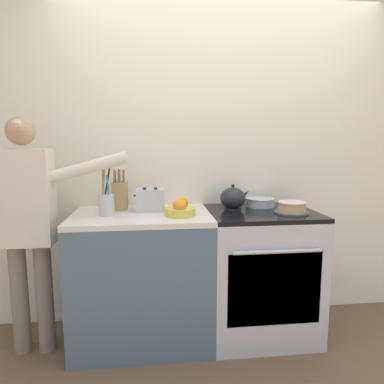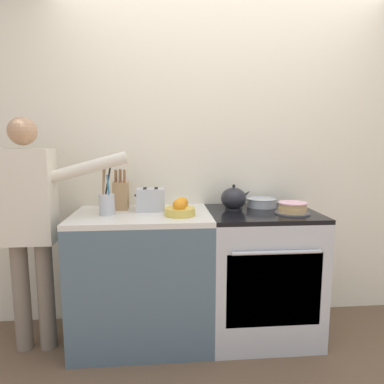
% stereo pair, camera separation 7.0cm
% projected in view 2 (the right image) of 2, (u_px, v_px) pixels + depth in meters
% --- Properties ---
extents(ground_plane, '(16.00, 16.00, 0.00)m').
position_uv_depth(ground_plane, '(237.00, 360.00, 2.24)').
color(ground_plane, brown).
extents(wall_back, '(8.00, 0.04, 2.60)m').
position_uv_depth(wall_back, '(222.00, 157.00, 2.71)').
color(wall_back, silver).
rests_on(wall_back, ground_plane).
extents(counter_cabinet, '(0.95, 0.64, 0.93)m').
position_uv_depth(counter_cabinet, '(143.00, 277.00, 2.44)').
color(counter_cabinet, '#4C6070').
rests_on(counter_cabinet, ground_plane).
extents(stove_range, '(0.76, 0.68, 0.93)m').
position_uv_depth(stove_range, '(260.00, 273.00, 2.51)').
color(stove_range, '#B7BABF').
rests_on(stove_range, ground_plane).
extents(layer_cake, '(0.24, 0.24, 0.08)m').
position_uv_depth(layer_cake, '(293.00, 208.00, 2.36)').
color(layer_cake, '#4C4C51').
rests_on(layer_cake, stove_range).
extents(tea_kettle, '(0.23, 0.19, 0.18)m').
position_uv_depth(tea_kettle, '(234.00, 198.00, 2.52)').
color(tea_kettle, '#232328').
rests_on(tea_kettle, stove_range).
extents(mixing_bowl, '(0.23, 0.23, 0.07)m').
position_uv_depth(mixing_bowl, '(261.00, 202.00, 2.60)').
color(mixing_bowl, '#B7BABF').
rests_on(mixing_bowl, stove_range).
extents(knife_block, '(0.11, 0.13, 0.30)m').
position_uv_depth(knife_block, '(121.00, 195.00, 2.51)').
color(knife_block, tan).
rests_on(knife_block, counter_cabinet).
extents(utensil_crock, '(0.10, 0.10, 0.32)m').
position_uv_depth(utensil_crock, '(107.00, 203.00, 2.32)').
color(utensil_crock, '#B7BABF').
rests_on(utensil_crock, counter_cabinet).
extents(fruit_bowl, '(0.21, 0.21, 0.12)m').
position_uv_depth(fruit_bowl, '(180.00, 209.00, 2.30)').
color(fruit_bowl, gold).
rests_on(fruit_bowl, counter_cabinet).
extents(toaster, '(0.21, 0.14, 0.17)m').
position_uv_depth(toaster, '(151.00, 200.00, 2.46)').
color(toaster, '#B7BABF').
rests_on(toaster, counter_cabinet).
extents(person_baker, '(0.91, 0.20, 1.58)m').
position_uv_depth(person_baker, '(30.00, 216.00, 2.25)').
color(person_baker, '#7A6B5B').
rests_on(person_baker, ground_plane).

